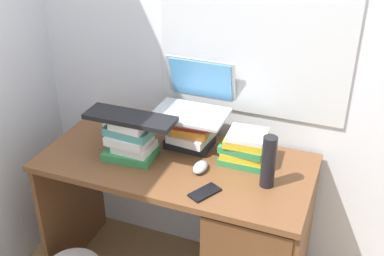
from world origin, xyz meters
TOP-DOWN VIEW (x-y plane):
  - wall_back at (0.00, 0.35)m, footprint 6.00×0.06m
  - desk at (0.32, -0.02)m, footprint 1.27×0.60m
  - book_stack_tall at (0.02, 0.15)m, footprint 0.22×0.20m
  - book_stack_keyboard_riser at (-0.21, -0.04)m, footprint 0.24×0.19m
  - book_stack_side at (0.30, 0.11)m, footprint 0.23×0.17m
  - laptop at (0.02, 0.20)m, footprint 0.34×0.29m
  - keyboard at (-0.20, -0.04)m, footprint 0.42×0.14m
  - computer_mouse at (0.14, -0.04)m, footprint 0.06×0.10m
  - mug at (-0.41, 0.11)m, footprint 0.12×0.08m
  - water_bottle at (0.44, -0.04)m, footprint 0.06×0.06m
  - cell_phone at (0.21, -0.19)m, footprint 0.12×0.15m

SIDE VIEW (x-z plane):
  - desk at x=0.32m, z-range 0.03..0.81m
  - cell_phone at x=0.21m, z-range 0.77..0.78m
  - computer_mouse at x=0.14m, z-range 0.77..0.81m
  - mug at x=-0.41m, z-range 0.77..0.87m
  - book_stack_side at x=0.30m, z-range 0.77..0.92m
  - book_stack_tall at x=0.02m, z-range 0.77..0.94m
  - book_stack_keyboard_riser at x=-0.21m, z-range 0.77..0.96m
  - water_bottle at x=0.44m, z-range 0.77..1.01m
  - keyboard at x=-0.20m, z-range 0.97..0.99m
  - laptop at x=0.02m, z-range 0.88..1.12m
  - wall_back at x=0.00m, z-range 0.00..2.60m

